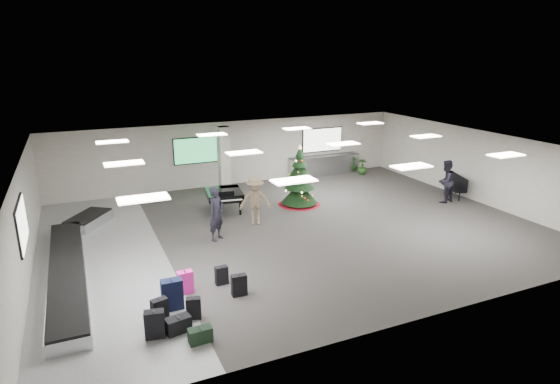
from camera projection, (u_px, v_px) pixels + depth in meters
name	position (u px, v px, depth m)	size (l,w,h in m)	color
ground	(295.00, 228.00, 17.93)	(18.00, 18.00, 0.00)	#363331
room_envelope	(279.00, 167.00, 17.69)	(18.02, 14.02, 3.21)	#ACA79D
baggage_carousel	(72.00, 260.00, 14.74)	(2.28, 9.71, 0.43)	silver
service_counter	(324.00, 165.00, 25.54)	(4.05, 0.65, 1.08)	silver
suitcase_0	(160.00, 310.00, 11.68)	(0.45, 0.33, 0.64)	black
suitcase_1	(194.00, 308.00, 11.82)	(0.41, 0.28, 0.59)	black
pink_suitcase	(185.00, 282.00, 13.05)	(0.44, 0.26, 0.68)	#F6209F
suitcase_3	(222.00, 275.00, 13.58)	(0.37, 0.21, 0.57)	black
navy_suitcase	(172.00, 294.00, 12.22)	(0.55, 0.33, 0.86)	black
suitcase_5	(155.00, 324.00, 11.01)	(0.51, 0.34, 0.72)	black
green_duffel	(200.00, 335.00, 10.88)	(0.56, 0.29, 0.39)	black
suitcase_7	(239.00, 285.00, 12.95)	(0.44, 0.25, 0.63)	black
black_duffel	(178.00, 325.00, 11.27)	(0.65, 0.44, 0.41)	black
christmas_tree	(300.00, 184.00, 20.49)	(1.89, 1.89, 2.69)	maroon
grand_piano	(224.00, 194.00, 19.63)	(1.68, 2.04, 1.05)	black
bench	(456.00, 185.00, 21.69)	(1.06, 1.70, 1.02)	black
traveler_a	(216.00, 214.00, 16.61)	(0.72, 0.47, 1.97)	black
traveler_b	(255.00, 201.00, 18.14)	(1.23, 0.71, 1.91)	#7F6A4E
traveler_bench	(445.00, 181.00, 20.80)	(0.94, 0.73, 1.93)	black
potted_plant_left	(297.00, 172.00, 24.78)	(0.41, 0.33, 0.74)	#193C13
potted_plant_right	(362.00, 166.00, 25.73)	(0.49, 0.49, 0.88)	#193C13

